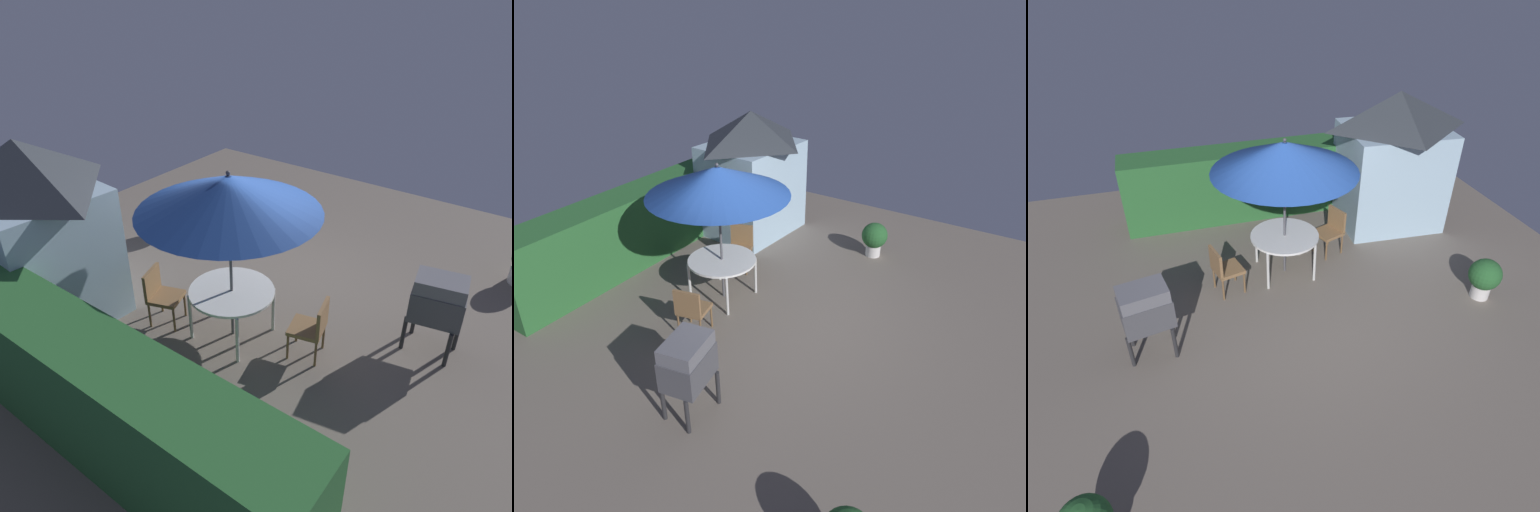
{
  "view_description": "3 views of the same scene",
  "coord_description": "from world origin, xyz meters",
  "views": [
    {
      "loc": [
        -3.69,
        5.48,
        4.74
      ],
      "look_at": [
        -0.09,
        0.56,
        1.09
      ],
      "focal_mm": 34.09,
      "sensor_mm": 36.0,
      "label": 1
    },
    {
      "loc": [
        -5.96,
        -3.8,
        5.02
      ],
      "look_at": [
        0.11,
        0.19,
        1.05
      ],
      "focal_mm": 34.06,
      "sensor_mm": 36.0,
      "label": 2
    },
    {
      "loc": [
        -2.04,
        -5.45,
        5.09
      ],
      "look_at": [
        -0.34,
        0.22,
        0.98
      ],
      "focal_mm": 31.74,
      "sensor_mm": 36.0,
      "label": 3
    }
  ],
  "objects": [
    {
      "name": "garden_shed",
      "position": [
        2.61,
        2.34,
        1.42
      ],
      "size": [
        2.23,
        1.91,
        2.79
      ],
      "color": "#9EBCD1",
      "rests_on": "ground"
    },
    {
      "name": "hedge_backdrop",
      "position": [
        0.0,
        3.5,
        0.77
      ],
      "size": [
        5.67,
        0.85,
        1.53
      ],
      "color": "#28602D",
      "rests_on": "ground"
    },
    {
      "name": "ground_plane",
      "position": [
        0.0,
        0.0,
        0.0
      ],
      "size": [
        11.0,
        11.0,
        0.0
      ],
      "primitive_type": "plane",
      "color": "#6B6056"
    },
    {
      "name": "patio_table",
      "position": [
        -0.06,
        1.12,
        0.72
      ],
      "size": [
        1.23,
        1.23,
        0.79
      ],
      "color": "white",
      "rests_on": "ground"
    },
    {
      "name": "bbq_grill",
      "position": [
        -2.53,
        -0.28,
        0.85
      ],
      "size": [
        0.78,
        0.63,
        1.2
      ],
      "color": "#47474C",
      "rests_on": "ground"
    },
    {
      "name": "chair_far_side",
      "position": [
        1.01,
        1.5,
        0.52
      ],
      "size": [
        0.59,
        0.59,
        0.9
      ],
      "color": "olive",
      "rests_on": "ground"
    },
    {
      "name": "patio_umbrella",
      "position": [
        -0.06,
        1.12,
        2.27
      ],
      "size": [
        2.45,
        2.45,
        2.58
      ],
      "color": "#4C4C51",
      "rests_on": "ground"
    },
    {
      "name": "chair_near_shed",
      "position": [
        -1.24,
        0.83,
        0.52
      ],
      "size": [
        0.56,
        0.56,
        0.9
      ],
      "color": "olive",
      "rests_on": "ground"
    },
    {
      "name": "potted_plant_by_grill",
      "position": [
        2.98,
        -0.58,
        0.43
      ],
      "size": [
        0.54,
        0.54,
        0.75
      ],
      "color": "silver",
      "rests_on": "ground"
    }
  ]
}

